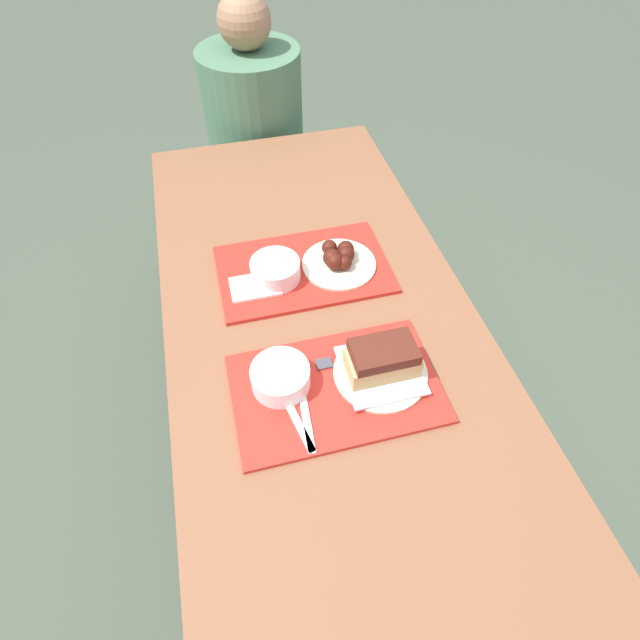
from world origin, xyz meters
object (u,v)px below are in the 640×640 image
(bowl_coleslaw_near, at_px, (280,376))
(wings_plate_far, at_px, (339,259))
(bowl_coleslaw_far, at_px, (275,269))
(person_seated_across, at_px, (253,110))
(tray_far, at_px, (303,269))
(tray_near, at_px, (336,388))
(brisket_sandwich_plate, at_px, (382,364))

(bowl_coleslaw_near, bearing_deg, wings_plate_far, 56.21)
(bowl_coleslaw_near, relative_size, bowl_coleslaw_far, 1.00)
(person_seated_across, bearing_deg, bowl_coleslaw_near, -96.52)
(tray_far, bearing_deg, tray_near, -92.35)
(tray_near, height_order, tray_far, same)
(brisket_sandwich_plate, distance_m, person_seated_across, 1.29)
(tray_far, xyz_separation_m, bowl_coleslaw_far, (-0.08, -0.02, 0.04))
(tray_near, bearing_deg, wings_plate_far, 73.50)
(bowl_coleslaw_far, bearing_deg, tray_far, 13.27)
(bowl_coleslaw_near, relative_size, person_seated_across, 0.19)
(bowl_coleslaw_far, bearing_deg, tray_near, -80.36)
(bowl_coleslaw_near, height_order, person_seated_across, person_seated_across)
(tray_near, bearing_deg, bowl_coleslaw_far, 99.64)
(bowl_coleslaw_near, xyz_separation_m, wings_plate_far, (0.22, 0.34, -0.01))
(person_seated_across, bearing_deg, tray_near, -91.32)
(tray_near, distance_m, bowl_coleslaw_near, 0.13)
(tray_near, height_order, brisket_sandwich_plate, brisket_sandwich_plate)
(brisket_sandwich_plate, distance_m, wings_plate_far, 0.36)
(tray_near, bearing_deg, brisket_sandwich_plate, 5.46)
(tray_far, xyz_separation_m, person_seated_across, (0.01, 0.91, -0.01))
(person_seated_across, bearing_deg, bowl_coleslaw_far, -95.63)
(brisket_sandwich_plate, bearing_deg, bowl_coleslaw_far, 115.25)
(person_seated_across, bearing_deg, wings_plate_far, -85.03)
(tray_far, height_order, bowl_coleslaw_near, bowl_coleslaw_near)
(tray_near, xyz_separation_m, bowl_coleslaw_far, (-0.06, 0.36, 0.04))
(tray_near, relative_size, bowl_coleslaw_far, 3.51)
(wings_plate_far, bearing_deg, tray_far, 173.50)
(bowl_coleslaw_near, distance_m, bowl_coleslaw_far, 0.33)
(bowl_coleslaw_near, height_order, bowl_coleslaw_far, same)
(wings_plate_far, xyz_separation_m, person_seated_across, (-0.08, 0.93, -0.04))
(tray_near, bearing_deg, tray_far, 87.65)
(brisket_sandwich_plate, distance_m, bowl_coleslaw_far, 0.39)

